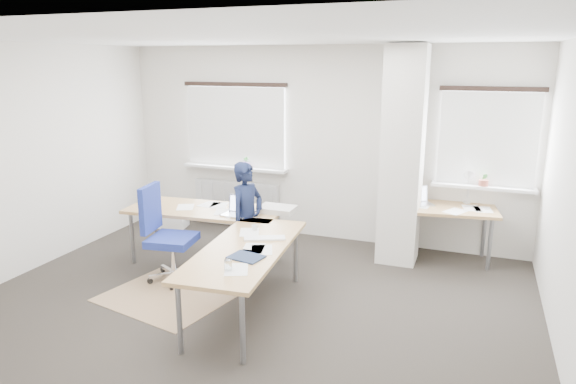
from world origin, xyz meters
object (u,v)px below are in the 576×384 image
at_px(desk_main, 227,229).
at_px(desk_side, 441,210).
at_px(task_chair, 170,254).
at_px(person, 247,218).

xyz_separation_m(desk_main, desk_side, (2.26, 1.70, -0.01)).
bearing_deg(task_chair, desk_main, 2.33).
distance_m(desk_side, person, 2.55).
distance_m(desk_main, task_chair, 0.81).
height_order(desk_side, person, person).
height_order(desk_main, task_chair, task_chair).
bearing_deg(person, desk_side, -43.23).
distance_m(desk_main, person, 0.43).
height_order(desk_side, task_chair, desk_side).
relative_size(desk_main, desk_side, 1.77).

